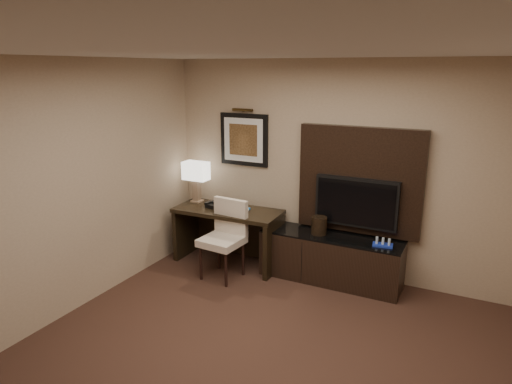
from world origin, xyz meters
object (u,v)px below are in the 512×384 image
Objects in this scene: tv at (356,202)px; table_lamp at (196,182)px; ice_bucket at (319,225)px; minibar_tray at (383,243)px; desk at (228,236)px; desk_chair at (222,240)px; credenza at (330,258)px; desk_phone at (215,204)px.

tv is 1.72× the size of table_lamp.
table_lamp is (-2.22, -0.12, 0.04)m from tv.
table_lamp is at bearing -176.87° from tv.
ice_bucket is 0.97× the size of minibar_tray.
minibar_tray is at bearing -0.90° from desk.
desk_chair is 1.23m from ice_bucket.
tv is 0.53m from ice_bucket.
desk_chair is 1.95m from minibar_tray.
desk is at bearing 114.52° from desk_chair.
desk_chair is at bearing -36.88° from table_lamp.
table_lamp is at bearing 178.41° from minibar_tray.
credenza is 0.72m from minibar_tray.
table_lamp is 2.58× the size of minibar_tray.
desk_phone is at bearing -176.35° from credenza.
desk_phone is 0.90× the size of minibar_tray.
minibar_tray is at bearing 18.57° from desk_chair.
ice_bucket is (1.24, 0.09, 0.33)m from desk.
tv reaches higher than credenza.
minibar_tray reaches higher than credenza.
credenza is at bearing 27.24° from desk_chair.
desk_phone is at bearing -17.34° from table_lamp.
minibar_tray is (2.24, 0.04, -0.18)m from desk_phone.
credenza is 2.11m from table_lamp.
credenza is at bearing -0.54° from table_lamp.
desk_chair is at bearing -72.27° from desk.
tv is at bearing 153.23° from minibar_tray.
table_lamp reaches higher than ice_bucket.
table_lamp reaches higher than minibar_tray.
minibar_tray is (2.04, 0.05, 0.26)m from desk.
desk is 1.29m from ice_bucket.
ice_bucket is at bearing -160.23° from tv.
desk_chair is (0.15, -0.42, 0.12)m from desk.
credenza is 7.96× the size of ice_bucket.
ice_bucket is at bearing 29.90° from desk_chair.
desk_phone is 2.24m from minibar_tray.
credenza is at bearing 175.11° from minibar_tray.
tv is 4.43× the size of minibar_tray.
desk is 6.54× the size of ice_bucket.
table_lamp is (-0.57, 0.12, 0.67)m from desk.
minibar_tray is (1.88, 0.47, 0.14)m from desk_chair.
table_lamp is 2.64m from minibar_tray.
desk_chair is at bearing -154.70° from ice_bucket.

